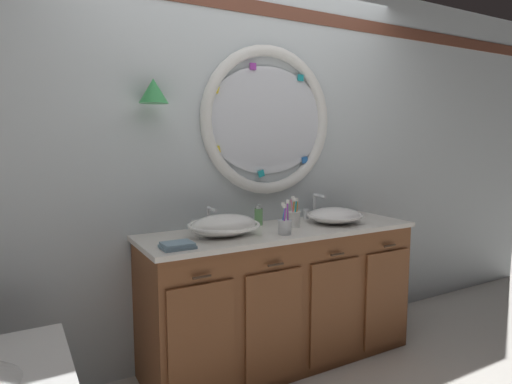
% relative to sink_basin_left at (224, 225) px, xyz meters
% --- Properties ---
extents(ground_plane, '(14.00, 14.00, 0.00)m').
position_rel_sink_basin_left_xyz_m(ground_plane, '(0.33, -0.25, -0.96)').
color(ground_plane, silver).
extents(back_wall_assembly, '(6.40, 0.26, 2.60)m').
position_rel_sink_basin_left_xyz_m(back_wall_assembly, '(0.33, 0.34, 0.36)').
color(back_wall_assembly, silver).
rests_on(back_wall_assembly, ground_plane).
extents(vanity_counter, '(1.83, 0.59, 0.89)m').
position_rel_sink_basin_left_xyz_m(vanity_counter, '(0.42, 0.03, -0.51)').
color(vanity_counter, brown).
rests_on(vanity_counter, ground_plane).
extents(sink_basin_left, '(0.43, 0.43, 0.13)m').
position_rel_sink_basin_left_xyz_m(sink_basin_left, '(0.00, 0.00, 0.00)').
color(sink_basin_left, white).
rests_on(sink_basin_left, vanity_counter).
extents(sink_basin_right, '(0.39, 0.39, 0.10)m').
position_rel_sink_basin_left_xyz_m(sink_basin_right, '(0.84, 0.00, -0.01)').
color(sink_basin_right, white).
rests_on(sink_basin_right, vanity_counter).
extents(faucet_set_left, '(0.24, 0.14, 0.15)m').
position_rel_sink_basin_left_xyz_m(faucet_set_left, '(-0.00, 0.22, -0.01)').
color(faucet_set_left, silver).
rests_on(faucet_set_left, vanity_counter).
extents(faucet_set_right, '(0.20, 0.14, 0.18)m').
position_rel_sink_basin_left_xyz_m(faucet_set_right, '(0.84, 0.22, 0.00)').
color(faucet_set_right, silver).
rests_on(faucet_set_right, vanity_counter).
extents(toothbrush_holder_left, '(0.09, 0.09, 0.21)m').
position_rel_sink_basin_left_xyz_m(toothbrush_holder_left, '(0.34, -0.13, -0.01)').
color(toothbrush_holder_left, silver).
rests_on(toothbrush_holder_left, vanity_counter).
extents(toothbrush_holder_right, '(0.08, 0.08, 0.21)m').
position_rel_sink_basin_left_xyz_m(toothbrush_holder_right, '(0.52, 0.02, -0.00)').
color(toothbrush_holder_right, white).
rests_on(toothbrush_holder_right, vanity_counter).
extents(soap_dispenser, '(0.05, 0.06, 0.14)m').
position_rel_sink_basin_left_xyz_m(soap_dispenser, '(0.35, 0.19, -0.01)').
color(soap_dispenser, '#6BAD66').
rests_on(soap_dispenser, vanity_counter).
extents(folded_hand_towel, '(0.17, 0.14, 0.03)m').
position_rel_sink_basin_left_xyz_m(folded_hand_towel, '(-0.34, -0.14, -0.05)').
color(folded_hand_towel, '#7593A8').
rests_on(folded_hand_towel, vanity_counter).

